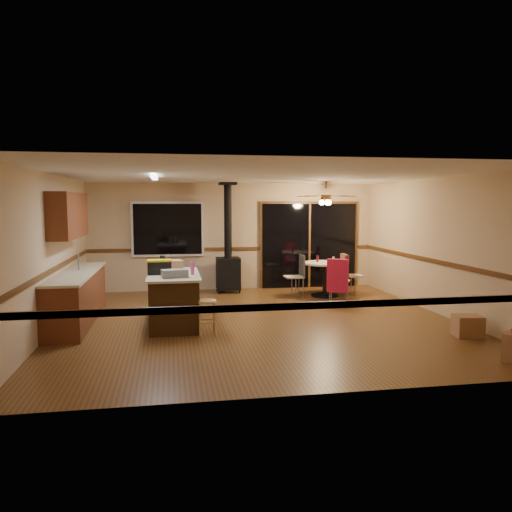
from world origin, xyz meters
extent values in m
plane|color=brown|center=(0.00, 0.00, 0.00)|extent=(7.00, 7.00, 0.00)
plane|color=silver|center=(0.00, 0.00, 2.60)|extent=(7.00, 7.00, 0.00)
plane|color=tan|center=(0.00, 3.50, 1.30)|extent=(7.00, 0.00, 7.00)
plane|color=tan|center=(0.00, -3.50, 1.30)|extent=(7.00, 0.00, 7.00)
plane|color=tan|center=(-3.50, 0.00, 1.30)|extent=(0.00, 7.00, 7.00)
plane|color=tan|center=(3.50, 0.00, 1.30)|extent=(0.00, 7.00, 7.00)
cube|color=black|center=(-1.60, 3.45, 1.50)|extent=(1.72, 0.10, 1.32)
cube|color=black|center=(1.90, 3.45, 1.05)|extent=(2.52, 0.10, 2.10)
cube|color=brown|center=(-3.20, 0.50, 0.43)|extent=(0.60, 3.00, 0.86)
cube|color=beige|center=(-3.20, 0.50, 0.88)|extent=(0.64, 3.04, 0.04)
cube|color=brown|center=(-3.33, 0.70, 1.90)|extent=(0.35, 2.00, 0.80)
cube|color=#331E0C|center=(-1.50, 0.00, 0.43)|extent=(0.80, 1.60, 0.86)
cube|color=beige|center=(-1.50, 0.00, 0.88)|extent=(0.88, 1.68, 0.04)
cube|color=black|center=(-0.20, 3.05, 0.46)|extent=(0.55, 0.50, 0.75)
cylinder|color=black|center=(-0.20, 3.05, 1.71)|extent=(0.18, 0.18, 1.77)
cylinder|color=brown|center=(1.91, 2.15, 2.25)|extent=(0.24, 0.24, 0.10)
cylinder|color=brown|center=(1.91, 2.15, 2.52)|extent=(0.05, 0.05, 0.16)
sphere|color=#FFD88C|center=(1.91, 2.15, 2.13)|extent=(0.16, 0.16, 0.16)
cube|color=white|center=(-1.80, 0.30, 2.56)|extent=(0.10, 1.20, 0.04)
cube|color=slate|center=(-1.48, -0.44, 0.97)|extent=(0.45, 0.30, 0.13)
cube|color=black|center=(-1.74, -0.03, 1.01)|extent=(0.41, 0.24, 0.22)
cube|color=gold|center=(-1.74, -0.03, 1.14)|extent=(0.42, 0.24, 0.03)
cube|color=#986843|center=(-1.45, 0.36, 1.00)|extent=(0.27, 0.33, 0.19)
cylinder|color=black|center=(-1.69, 0.24, 1.05)|extent=(0.09, 0.09, 0.29)
cylinder|color=#D84C8C|center=(-1.18, -0.17, 1.01)|extent=(0.09, 0.09, 0.22)
cylinder|color=white|center=(-1.50, 0.40, 0.99)|extent=(0.07, 0.07, 0.18)
cylinder|color=tan|center=(-0.98, -0.74, 0.28)|extent=(0.35, 0.35, 0.56)
cylinder|color=#0B38A2|center=(-1.37, -0.48, 0.13)|extent=(0.30, 0.30, 0.25)
cylinder|color=black|center=(1.91, 2.15, 0.02)|extent=(0.62, 0.62, 0.04)
cylinder|color=black|center=(1.91, 2.15, 0.39)|extent=(0.10, 0.10, 0.70)
cylinder|color=beige|center=(1.91, 2.15, 0.76)|extent=(0.99, 0.99, 0.04)
cylinder|color=#590C14|center=(1.76, 2.25, 0.86)|extent=(0.08, 0.08, 0.15)
cylinder|color=beige|center=(2.09, 2.10, 0.84)|extent=(0.06, 0.06, 0.13)
cube|color=#BCA88C|center=(1.21, 2.25, 0.45)|extent=(0.41, 0.41, 0.03)
cube|color=slate|center=(1.40, 2.26, 0.70)|extent=(0.04, 0.40, 0.50)
cube|color=#BCA88C|center=(2.01, 1.45, 0.45)|extent=(0.55, 0.55, 0.03)
cube|color=slate|center=(1.91, 1.29, 0.70)|extent=(0.36, 0.22, 0.50)
cube|color=#B5142A|center=(1.90, 1.27, 0.60)|extent=(0.43, 0.31, 0.70)
cube|color=#BCA88C|center=(2.61, 2.20, 0.45)|extent=(0.43, 0.43, 0.03)
cube|color=slate|center=(2.42, 2.22, 0.70)|extent=(0.07, 0.40, 0.50)
cube|color=#4A241C|center=(2.40, 2.22, 0.60)|extent=(0.14, 0.45, 0.70)
cube|color=#986843|center=(-1.39, 2.91, 0.19)|extent=(0.54, 0.47, 0.38)
cube|color=#986843|center=(3.10, -1.56, 0.17)|extent=(0.46, 0.41, 0.34)
camera|label=1|loc=(-1.54, -8.64, 2.10)|focal=35.00mm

